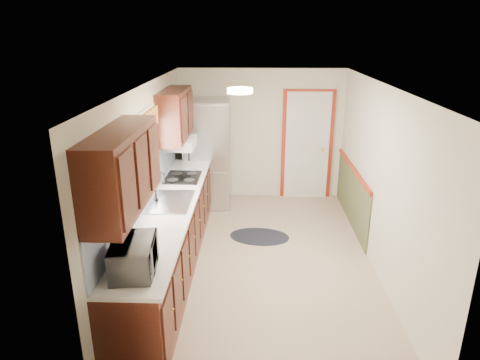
{
  "coord_description": "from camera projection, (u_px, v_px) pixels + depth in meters",
  "views": [
    {
      "loc": [
        -0.12,
        -5.26,
        3.03
      ],
      "look_at": [
        -0.31,
        0.09,
        1.15
      ],
      "focal_mm": 32.0,
      "sensor_mm": 36.0,
      "label": 1
    }
  ],
  "objects": [
    {
      "name": "rug",
      "position": [
        259.0,
        236.0,
        6.63
      ],
      "size": [
        0.98,
        0.69,
        0.01
      ],
      "primitive_type": "ellipsoid",
      "rotation": [
        0.0,
        0.0,
        -0.11
      ],
      "color": "black",
      "rests_on": "ground"
    },
    {
      "name": "refrigerator",
      "position": [
        207.0,
        154.0,
        7.61
      ],
      "size": [
        0.82,
        0.81,
        1.91
      ],
      "rotation": [
        0.0,
        0.0,
        0.04
      ],
      "color": "#B7B7BC",
      "rests_on": "ground"
    },
    {
      "name": "back_wall_trim",
      "position": [
        316.0,
        156.0,
        7.72
      ],
      "size": [
        1.12,
        2.3,
        2.08
      ],
      "color": "maroon",
      "rests_on": "ground"
    },
    {
      "name": "cooktop",
      "position": [
        183.0,
        177.0,
        6.39
      ],
      "size": [
        0.51,
        0.61,
        0.02
      ],
      "primitive_type": "cube",
      "color": "black",
      "rests_on": "kitchen_run"
    },
    {
      "name": "kitchen_run",
      "position": [
        167.0,
        214.0,
        5.46
      ],
      "size": [
        0.63,
        4.0,
        2.2
      ],
      "color": "#3B150D",
      "rests_on": "ground"
    },
    {
      "name": "room_shell",
      "position": [
        264.0,
        179.0,
        5.56
      ],
      "size": [
        3.2,
        5.2,
        2.52
      ],
      "color": "tan",
      "rests_on": "ground"
    },
    {
      "name": "ceiling_fixture",
      "position": [
        240.0,
        91.0,
        5.0
      ],
      "size": [
        0.3,
        0.3,
        0.06
      ],
      "primitive_type": "cylinder",
      "color": "#FFD88C",
      "rests_on": "room_shell"
    },
    {
      "name": "microwave",
      "position": [
        134.0,
        254.0,
        3.85
      ],
      "size": [
        0.37,
        0.59,
        0.38
      ],
      "primitive_type": "imported",
      "rotation": [
        0.0,
        0.0,
        1.69
      ],
      "color": "white",
      "rests_on": "kitchen_run"
    }
  ]
}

